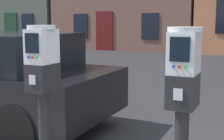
% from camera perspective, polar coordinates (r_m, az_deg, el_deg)
% --- Properties ---
extents(parking_meter_near_kerb, '(0.22, 0.25, 1.43)m').
position_cam_1_polar(parking_meter_near_kerb, '(2.62, -11.78, -2.19)').
color(parking_meter_near_kerb, black).
rests_on(parking_meter_near_kerb, sidewalk_slab).
extents(parking_meter_twin_adjacent, '(0.22, 0.25, 1.43)m').
position_cam_1_polar(parking_meter_twin_adjacent, '(2.15, 12.05, -4.65)').
color(parking_meter_twin_adjacent, black).
rests_on(parking_meter_twin_adjacent, sidewalk_slab).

